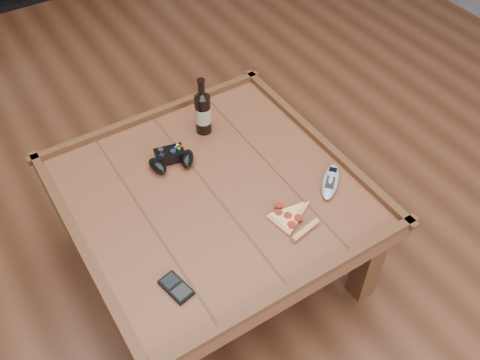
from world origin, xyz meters
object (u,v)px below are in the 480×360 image
smartphone (176,287)px  remote_control (330,181)px  game_controller (171,159)px  beer_bottle (203,111)px  coffee_table (213,202)px  pizza_slice (290,219)px

smartphone → remote_control: 0.68m
game_controller → smartphone: (-0.24, -0.49, -0.02)m
remote_control → beer_bottle: bearing=164.0°
coffee_table → pizza_slice: 0.31m
coffee_table → remote_control: (0.38, -0.20, 0.07)m
smartphone → coffee_table: bearing=32.5°
game_controller → pizza_slice: game_controller is taller
coffee_table → smartphone: 0.42m
game_controller → pizza_slice: bearing=-52.4°
beer_bottle → remote_control: size_ratio=1.43×
beer_bottle → smartphone: bearing=-126.3°
beer_bottle → remote_control: (0.24, -0.50, -0.09)m
smartphone → beer_bottle: bearing=41.7°
beer_bottle → pizza_slice: beer_bottle is taller
remote_control → smartphone: bearing=-124.2°
coffee_table → game_controller: bearing=106.2°
beer_bottle → smartphone: (-0.43, -0.59, -0.09)m
beer_bottle → remote_control: bearing=-64.1°
coffee_table → pizza_slice: bearing=-58.7°
game_controller → pizza_slice: size_ratio=0.80×
coffee_table → smartphone: coffee_table is taller
beer_bottle → game_controller: beer_bottle is taller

